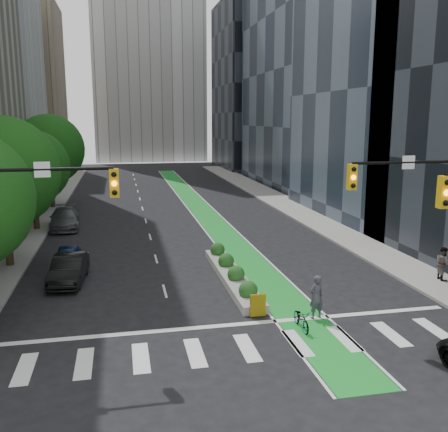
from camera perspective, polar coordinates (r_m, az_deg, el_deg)
name	(u,v)px	position (r m, az deg, el deg)	size (l,w,h in m)	color
ground	(241,337)	(20.52, 1.94, -13.63)	(160.00, 160.00, 0.00)	black
sidewalk_left	(33,222)	(44.53, -21.04, -0.66)	(3.60, 90.00, 0.15)	gray
sidewalk_right	(300,212)	(46.84, 8.74, 0.51)	(3.60, 90.00, 0.15)	gray
bike_lane_paint	(199,206)	(49.42, -2.93, 1.09)	(2.20, 70.00, 0.01)	#1A932D
building_tan_far	(14,89)	(85.63, -22.87, 13.21)	(14.00, 16.00, 26.00)	tan
building_glass_far	(319,19)	(69.17, 10.76, 21.26)	(14.00, 24.00, 42.00)	#19212D
building_dark_end	(260,87)	(89.67, 4.19, 14.53)	(14.00, 18.00, 28.00)	black
tree_mid	(2,173)	(30.94, -24.00, 4.56)	(6.40, 6.40, 8.78)	black
tree_midfar	(32,167)	(40.79, -21.05, 5.25)	(5.60, 5.60, 7.76)	black
tree_far	(49,149)	(50.60, -19.35, 7.21)	(6.60, 6.60, 9.00)	black
signal_left	(1,227)	(19.41, -24.12, -1.18)	(6.14, 0.51, 7.20)	black
signal_right	(437,209)	(23.06, 23.17, 0.77)	(5.82, 0.51, 7.20)	black
median_planter	(232,273)	(27.04, 0.88, -6.57)	(1.20, 10.26, 1.10)	gray
bicycle	(301,319)	(21.29, 8.84, -11.53)	(0.58, 1.67, 0.88)	gray
cyclist	(316,297)	(22.23, 10.49, -9.08)	(0.72, 0.47, 1.96)	#3D3844
parked_car_left_near	(68,259)	(30.11, -17.44, -4.67)	(1.56, 3.89, 1.32)	#0C194C
parked_car_left_mid	(69,269)	(27.77, -17.32, -5.83)	(1.56, 4.46, 1.47)	black
parked_car_left_far	(65,218)	(41.45, -17.75, -0.27)	(2.21, 5.43, 1.58)	#505355
pedestrian_near	(443,263)	(28.99, 23.74, -4.96)	(0.86, 0.67, 1.77)	gray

